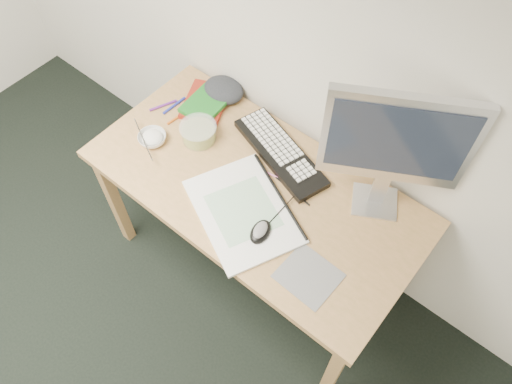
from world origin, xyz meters
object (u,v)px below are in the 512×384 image
(desk, at_px, (255,197))
(monitor, at_px, (396,143))
(keyboard, at_px, (280,153))
(sketchpad, at_px, (243,211))
(rice_bowl, at_px, (152,139))

(desk, xyz_separation_m, monitor, (0.42, 0.24, 0.45))
(desk, height_order, keyboard, keyboard)
(sketchpad, height_order, monitor, monitor)
(desk, bearing_deg, keyboard, 95.20)
(keyboard, distance_m, monitor, 0.56)
(keyboard, height_order, rice_bowl, rice_bowl)
(monitor, bearing_deg, rice_bowl, 171.34)
(sketchpad, xyz_separation_m, monitor, (0.37, 0.37, 0.36))
(monitor, bearing_deg, keyboard, 157.23)
(desk, bearing_deg, rice_bowl, -168.31)
(keyboard, xyz_separation_m, monitor, (0.44, 0.05, 0.35))
(sketchpad, height_order, keyboard, keyboard)
(keyboard, relative_size, rice_bowl, 4.04)
(sketchpad, height_order, rice_bowl, rice_bowl)
(sketchpad, distance_m, rice_bowl, 0.53)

